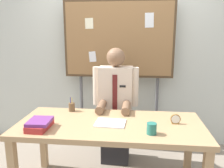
{
  "coord_description": "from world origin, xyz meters",
  "views": [
    {
      "loc": [
        0.25,
        -2.13,
        1.59
      ],
      "look_at": [
        0.0,
        0.18,
        1.09
      ],
      "focal_mm": 37.38,
      "sensor_mm": 36.0,
      "label": 1
    }
  ],
  "objects_px": {
    "book_stack": "(40,124)",
    "pen_holder": "(72,107)",
    "person": "(116,110)",
    "desk": "(110,131)",
    "coffee_mug": "(152,129)",
    "bulletin_board": "(119,42)",
    "desk_clock": "(175,119)",
    "open_notebook": "(110,123)"
  },
  "relations": [
    {
      "from": "book_stack",
      "to": "pen_holder",
      "type": "distance_m",
      "value": 0.54
    },
    {
      "from": "desk",
      "to": "desk_clock",
      "type": "relative_size",
      "value": 18.78
    },
    {
      "from": "person",
      "to": "book_stack",
      "type": "relative_size",
      "value": 5.07
    },
    {
      "from": "desk_clock",
      "to": "bulletin_board",
      "type": "bearing_deg",
      "value": 123.4
    },
    {
      "from": "person",
      "to": "open_notebook",
      "type": "xyz_separation_m",
      "value": [
        0.01,
        -0.61,
        0.07
      ]
    },
    {
      "from": "open_notebook",
      "to": "coffee_mug",
      "type": "height_order",
      "value": "coffee_mug"
    },
    {
      "from": "person",
      "to": "desk_clock",
      "type": "height_order",
      "value": "person"
    },
    {
      "from": "desk",
      "to": "person",
      "type": "bearing_deg",
      "value": 90.0
    },
    {
      "from": "desk",
      "to": "desk_clock",
      "type": "height_order",
      "value": "desk_clock"
    },
    {
      "from": "bulletin_board",
      "to": "desk_clock",
      "type": "height_order",
      "value": "bulletin_board"
    },
    {
      "from": "pen_holder",
      "to": "bulletin_board",
      "type": "bearing_deg",
      "value": 56.18
    },
    {
      "from": "desk",
      "to": "person",
      "type": "relative_size",
      "value": 1.27
    },
    {
      "from": "person",
      "to": "pen_holder",
      "type": "relative_size",
      "value": 8.93
    },
    {
      "from": "desk",
      "to": "book_stack",
      "type": "relative_size",
      "value": 6.42
    },
    {
      "from": "book_stack",
      "to": "bulletin_board",
      "type": "bearing_deg",
      "value": 62.68
    },
    {
      "from": "pen_holder",
      "to": "desk",
      "type": "bearing_deg",
      "value": -32.97
    },
    {
      "from": "desk",
      "to": "open_notebook",
      "type": "relative_size",
      "value": 6.27
    },
    {
      "from": "bulletin_board",
      "to": "book_stack",
      "type": "bearing_deg",
      "value": -117.32
    },
    {
      "from": "desk",
      "to": "bulletin_board",
      "type": "relative_size",
      "value": 0.89
    },
    {
      "from": "desk",
      "to": "person",
      "type": "height_order",
      "value": "person"
    },
    {
      "from": "person",
      "to": "coffee_mug",
      "type": "distance_m",
      "value": 0.9
    },
    {
      "from": "person",
      "to": "desk",
      "type": "bearing_deg",
      "value": -90.0
    },
    {
      "from": "person",
      "to": "pen_holder",
      "type": "bearing_deg",
      "value": -148.49
    },
    {
      "from": "open_notebook",
      "to": "coffee_mug",
      "type": "relative_size",
      "value": 2.9
    },
    {
      "from": "coffee_mug",
      "to": "desk",
      "type": "bearing_deg",
      "value": 150.8
    },
    {
      "from": "person",
      "to": "book_stack",
      "type": "distance_m",
      "value": 1.02
    },
    {
      "from": "bulletin_board",
      "to": "book_stack",
      "type": "distance_m",
      "value": 1.53
    },
    {
      "from": "desk_clock",
      "to": "coffee_mug",
      "type": "xyz_separation_m",
      "value": [
        -0.24,
        -0.26,
        0.01
      ]
    },
    {
      "from": "bulletin_board",
      "to": "desk_clock",
      "type": "relative_size",
      "value": 21.01
    },
    {
      "from": "desk",
      "to": "coffee_mug",
      "type": "relative_size",
      "value": 18.22
    },
    {
      "from": "person",
      "to": "coffee_mug",
      "type": "relative_size",
      "value": 14.39
    },
    {
      "from": "person",
      "to": "book_stack",
      "type": "xyz_separation_m",
      "value": [
        -0.63,
        -0.8,
        0.11
      ]
    },
    {
      "from": "book_stack",
      "to": "desk_clock",
      "type": "bearing_deg",
      "value": 11.38
    },
    {
      "from": "coffee_mug",
      "to": "pen_holder",
      "type": "bearing_deg",
      "value": 148.7
    },
    {
      "from": "coffee_mug",
      "to": "person",
      "type": "bearing_deg",
      "value": 115.68
    },
    {
      "from": "desk_clock",
      "to": "open_notebook",
      "type": "bearing_deg",
      "value": -174.05
    },
    {
      "from": "desk_clock",
      "to": "pen_holder",
      "type": "distance_m",
      "value": 1.13
    },
    {
      "from": "bulletin_board",
      "to": "coffee_mug",
      "type": "xyz_separation_m",
      "value": [
        0.39,
        -1.22,
        -0.7
      ]
    },
    {
      "from": "book_stack",
      "to": "open_notebook",
      "type": "distance_m",
      "value": 0.66
    },
    {
      "from": "bulletin_board",
      "to": "coffee_mug",
      "type": "height_order",
      "value": "bulletin_board"
    },
    {
      "from": "bulletin_board",
      "to": "desk",
      "type": "bearing_deg",
      "value": -90.0
    },
    {
      "from": "person",
      "to": "bulletin_board",
      "type": "height_order",
      "value": "bulletin_board"
    }
  ]
}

